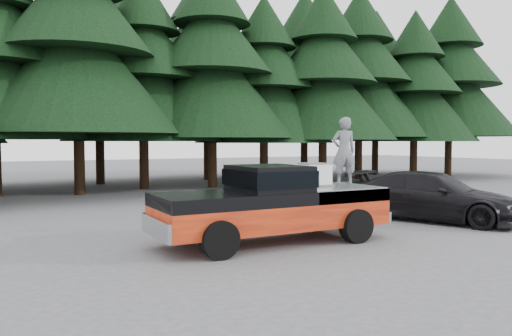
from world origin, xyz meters
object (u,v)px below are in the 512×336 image
man_on_bed (344,151)px  parked_car (433,196)px  pickup_truck (272,216)px  air_compressor (312,176)px

man_on_bed → parked_car: (3.84, 0.36, -1.48)m
man_on_bed → parked_car: man_on_bed is taller
pickup_truck → parked_car: parked_car is taller
air_compressor → parked_car: air_compressor is taller
air_compressor → parked_car: bearing=2.6°
pickup_truck → parked_car: bearing=5.6°
man_on_bed → parked_car: size_ratio=0.35×
pickup_truck → air_compressor: (1.30, 0.17, 0.94)m
pickup_truck → man_on_bed: size_ratio=3.27×
pickup_truck → air_compressor: bearing=7.3°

